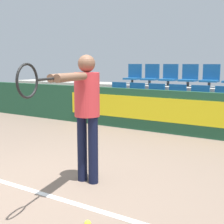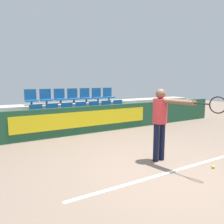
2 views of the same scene
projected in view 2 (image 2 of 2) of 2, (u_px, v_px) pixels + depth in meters
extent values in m
plane|color=#7A6656|center=(166.00, 171.00, 4.55)|extent=(30.00, 30.00, 0.00)
cube|color=white|center=(169.00, 172.00, 4.46)|extent=(4.46, 0.08, 0.01)
cube|color=#1E4C33|center=(89.00, 120.00, 7.73)|extent=(12.53, 0.12, 0.97)
cube|color=yellow|center=(86.00, 119.00, 7.60)|extent=(4.96, 0.02, 0.53)
cube|color=#ADA89E|center=(83.00, 124.00, 8.22)|extent=(12.13, 0.90, 0.48)
cube|color=#ADA89E|center=(75.00, 114.00, 8.96)|extent=(12.13, 0.90, 0.97)
cylinder|color=#333333|center=(37.00, 120.00, 7.39)|extent=(0.07, 0.07, 0.13)
cube|color=#195693|center=(37.00, 117.00, 7.37)|extent=(0.43, 0.37, 0.05)
cube|color=#195693|center=(36.00, 110.00, 7.48)|extent=(0.43, 0.04, 0.40)
cylinder|color=#333333|center=(54.00, 118.00, 7.66)|extent=(0.07, 0.07, 0.13)
cube|color=#195693|center=(54.00, 116.00, 7.65)|extent=(0.43, 0.37, 0.05)
cube|color=#195693|center=(52.00, 109.00, 7.76)|extent=(0.43, 0.04, 0.40)
cylinder|color=#333333|center=(69.00, 117.00, 7.94)|extent=(0.07, 0.07, 0.13)
cube|color=#195693|center=(69.00, 114.00, 7.93)|extent=(0.43, 0.37, 0.05)
cube|color=#195693|center=(67.00, 108.00, 8.04)|extent=(0.43, 0.04, 0.40)
cylinder|color=#333333|center=(83.00, 116.00, 8.22)|extent=(0.07, 0.07, 0.13)
cube|color=#195693|center=(83.00, 113.00, 8.20)|extent=(0.43, 0.37, 0.05)
cube|color=#195693|center=(81.00, 107.00, 8.31)|extent=(0.43, 0.04, 0.40)
cylinder|color=#333333|center=(96.00, 115.00, 8.49)|extent=(0.07, 0.07, 0.13)
cube|color=#195693|center=(96.00, 112.00, 8.48)|extent=(0.43, 0.37, 0.05)
cube|color=#195693|center=(94.00, 106.00, 8.59)|extent=(0.43, 0.04, 0.40)
cylinder|color=#333333|center=(108.00, 113.00, 8.77)|extent=(0.07, 0.07, 0.13)
cube|color=#195693|center=(108.00, 111.00, 8.76)|extent=(0.43, 0.37, 0.05)
cube|color=#195693|center=(106.00, 105.00, 8.87)|extent=(0.43, 0.04, 0.40)
cylinder|color=#333333|center=(120.00, 112.00, 9.05)|extent=(0.07, 0.07, 0.13)
cube|color=#195693|center=(120.00, 110.00, 9.03)|extent=(0.43, 0.37, 0.05)
cube|color=#195693|center=(118.00, 105.00, 9.14)|extent=(0.43, 0.04, 0.40)
cylinder|color=#333333|center=(32.00, 103.00, 8.09)|extent=(0.07, 0.07, 0.13)
cube|color=#195693|center=(31.00, 101.00, 8.07)|extent=(0.43, 0.37, 0.05)
cube|color=#195693|center=(30.00, 94.00, 8.18)|extent=(0.43, 0.04, 0.40)
cylinder|color=#333333|center=(47.00, 102.00, 8.36)|extent=(0.07, 0.07, 0.13)
cube|color=#195693|center=(47.00, 100.00, 8.35)|extent=(0.43, 0.37, 0.05)
cube|color=#195693|center=(45.00, 94.00, 8.46)|extent=(0.43, 0.04, 0.40)
cylinder|color=#333333|center=(61.00, 102.00, 8.64)|extent=(0.07, 0.07, 0.13)
cube|color=#195693|center=(61.00, 99.00, 8.63)|extent=(0.43, 0.37, 0.05)
cube|color=#195693|center=(59.00, 94.00, 8.74)|extent=(0.43, 0.04, 0.40)
cylinder|color=#333333|center=(74.00, 101.00, 8.92)|extent=(0.07, 0.07, 0.13)
cube|color=#195693|center=(74.00, 99.00, 8.90)|extent=(0.43, 0.37, 0.05)
cube|color=#195693|center=(72.00, 93.00, 9.01)|extent=(0.43, 0.04, 0.40)
cylinder|color=#333333|center=(86.00, 100.00, 9.19)|extent=(0.07, 0.07, 0.13)
cube|color=#195693|center=(86.00, 98.00, 9.18)|extent=(0.43, 0.37, 0.05)
cube|color=#195693|center=(85.00, 93.00, 9.29)|extent=(0.43, 0.04, 0.40)
cylinder|color=#333333|center=(98.00, 100.00, 9.47)|extent=(0.07, 0.07, 0.13)
cube|color=#195693|center=(98.00, 98.00, 9.46)|extent=(0.43, 0.37, 0.05)
cube|color=#195693|center=(96.00, 92.00, 9.57)|extent=(0.43, 0.04, 0.40)
cylinder|color=#333333|center=(109.00, 99.00, 9.75)|extent=(0.07, 0.07, 0.13)
cube|color=#195693|center=(109.00, 97.00, 9.73)|extent=(0.43, 0.37, 0.05)
cube|color=#195693|center=(107.00, 92.00, 9.84)|extent=(0.43, 0.04, 0.40)
cylinder|color=black|center=(156.00, 143.00, 5.02)|extent=(0.13, 0.13, 0.89)
cylinder|color=black|center=(162.00, 142.00, 5.11)|extent=(0.13, 0.13, 0.89)
cylinder|color=red|center=(160.00, 111.00, 4.96)|extent=(0.33, 0.33, 0.57)
sphere|color=brown|center=(161.00, 94.00, 4.90)|extent=(0.22, 0.22, 0.22)
cylinder|color=brown|center=(178.00, 102.00, 4.55)|extent=(0.22, 0.65, 0.09)
cylinder|color=brown|center=(181.00, 102.00, 4.59)|extent=(0.22, 0.65, 0.09)
cylinder|color=black|center=(202.00, 104.00, 4.22)|extent=(0.09, 0.30, 0.03)
torus|color=black|center=(218.00, 105.00, 4.00)|extent=(0.09, 0.32, 0.32)
sphere|color=#CCDB33|center=(213.00, 167.00, 4.67)|extent=(0.07, 0.07, 0.07)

